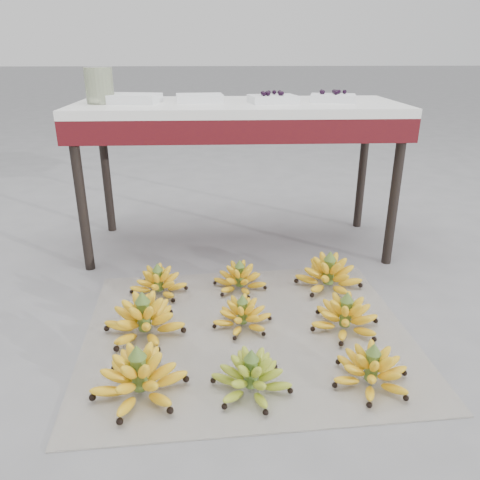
{
  "coord_description": "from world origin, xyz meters",
  "views": [
    {
      "loc": [
        -0.13,
        -1.52,
        1.03
      ],
      "look_at": [
        -0.04,
        0.3,
        0.28
      ],
      "focal_mm": 35.0,
      "sensor_mm": 36.0,
      "label": 1
    }
  ],
  "objects_px": {
    "bunch_back_center": "(240,279)",
    "tray_far_left": "(132,98)",
    "vendor_table": "(238,120)",
    "glass_jar": "(99,85)",
    "bunch_front_left": "(139,377)",
    "bunch_mid_left": "(144,320)",
    "newspaper_mat": "(247,332)",
    "tray_far_right": "(333,98)",
    "bunch_mid_center": "(242,315)",
    "bunch_mid_right": "(345,317)",
    "bunch_front_right": "(371,370)",
    "tray_right": "(273,99)",
    "bunch_back_right": "(329,275)",
    "tray_left": "(199,98)",
    "bunch_back_left": "(159,283)",
    "bunch_front_center": "(251,376)"
  },
  "relations": [
    {
      "from": "bunch_back_center",
      "to": "tray_far_left",
      "type": "distance_m",
      "value": 1.05
    },
    {
      "from": "vendor_table",
      "to": "glass_jar",
      "type": "bearing_deg",
      "value": -177.45
    },
    {
      "from": "bunch_front_left",
      "to": "bunch_mid_left",
      "type": "xyz_separation_m",
      "value": [
        -0.03,
        0.34,
        0.0
      ]
    },
    {
      "from": "newspaper_mat",
      "to": "tray_far_right",
      "type": "distance_m",
      "value": 1.29
    },
    {
      "from": "bunch_mid_center",
      "to": "vendor_table",
      "type": "distance_m",
      "value": 1.06
    },
    {
      "from": "bunch_mid_center",
      "to": "bunch_mid_right",
      "type": "xyz_separation_m",
      "value": [
        0.4,
        -0.04,
        0.01
      ]
    },
    {
      "from": "bunch_front_right",
      "to": "bunch_back_center",
      "type": "bearing_deg",
      "value": 116.04
    },
    {
      "from": "tray_right",
      "to": "bunch_back_right",
      "type": "bearing_deg",
      "value": -65.92
    },
    {
      "from": "bunch_mid_right",
      "to": "tray_left",
      "type": "xyz_separation_m",
      "value": [
        -0.57,
        0.92,
        0.74
      ]
    },
    {
      "from": "bunch_back_left",
      "to": "tray_right",
      "type": "xyz_separation_m",
      "value": [
        0.55,
        0.52,
        0.74
      ]
    },
    {
      "from": "bunch_front_left",
      "to": "glass_jar",
      "type": "height_order",
      "value": "glass_jar"
    },
    {
      "from": "bunch_front_left",
      "to": "bunch_back_center",
      "type": "distance_m",
      "value": 0.78
    },
    {
      "from": "bunch_front_left",
      "to": "bunch_back_center",
      "type": "height_order",
      "value": "bunch_front_left"
    },
    {
      "from": "tray_far_left",
      "to": "tray_left",
      "type": "bearing_deg",
      "value": 6.46
    },
    {
      "from": "bunch_back_left",
      "to": "tray_far_left",
      "type": "bearing_deg",
      "value": 104.68
    },
    {
      "from": "tray_right",
      "to": "tray_left",
      "type": "bearing_deg",
      "value": 169.26
    },
    {
      "from": "bunch_back_right",
      "to": "tray_left",
      "type": "height_order",
      "value": "tray_left"
    },
    {
      "from": "bunch_back_center",
      "to": "tray_left",
      "type": "bearing_deg",
      "value": 127.57
    },
    {
      "from": "newspaper_mat",
      "to": "bunch_front_center",
      "type": "distance_m",
      "value": 0.34
    },
    {
      "from": "bunch_front_center",
      "to": "tray_far_right",
      "type": "bearing_deg",
      "value": 46.36
    },
    {
      "from": "bunch_mid_left",
      "to": "bunch_back_left",
      "type": "distance_m",
      "value": 0.33
    },
    {
      "from": "bunch_back_right",
      "to": "bunch_back_left",
      "type": "bearing_deg",
      "value": -166.4
    },
    {
      "from": "bunch_front_center",
      "to": "bunch_back_left",
      "type": "distance_m",
      "value": 0.76
    },
    {
      "from": "bunch_back_center",
      "to": "glass_jar",
      "type": "distance_m",
      "value": 1.16
    },
    {
      "from": "bunch_back_center",
      "to": "glass_jar",
      "type": "height_order",
      "value": "glass_jar"
    },
    {
      "from": "tray_far_left",
      "to": "tray_left",
      "type": "distance_m",
      "value": 0.34
    },
    {
      "from": "bunch_front_center",
      "to": "bunch_back_center",
      "type": "distance_m",
      "value": 0.69
    },
    {
      "from": "bunch_front_right",
      "to": "tray_right",
      "type": "xyz_separation_m",
      "value": [
        -0.21,
        1.17,
        0.74
      ]
    },
    {
      "from": "newspaper_mat",
      "to": "bunch_front_left",
      "type": "xyz_separation_m",
      "value": [
        -0.36,
        -0.34,
        0.07
      ]
    },
    {
      "from": "bunch_front_left",
      "to": "tray_left",
      "type": "bearing_deg",
      "value": 81.5
    },
    {
      "from": "tray_right",
      "to": "bunch_back_left",
      "type": "bearing_deg",
      "value": -136.79
    },
    {
      "from": "bunch_front_center",
      "to": "bunch_mid_right",
      "type": "distance_m",
      "value": 0.52
    },
    {
      "from": "bunch_back_center",
      "to": "bunch_back_right",
      "type": "distance_m",
      "value": 0.41
    },
    {
      "from": "bunch_front_center",
      "to": "newspaper_mat",
      "type": "bearing_deg",
      "value": 66.9
    },
    {
      "from": "bunch_mid_left",
      "to": "bunch_back_center",
      "type": "bearing_deg",
      "value": 61.39
    },
    {
      "from": "tray_far_left",
      "to": "glass_jar",
      "type": "xyz_separation_m",
      "value": [
        -0.15,
        -0.02,
        0.06
      ]
    },
    {
      "from": "newspaper_mat",
      "to": "bunch_front_right",
      "type": "distance_m",
      "value": 0.51
    },
    {
      "from": "bunch_mid_left",
      "to": "vendor_table",
      "type": "bearing_deg",
      "value": 84.53
    },
    {
      "from": "newspaper_mat",
      "to": "bunch_back_left",
      "type": "relative_size",
      "value": 5.05
    },
    {
      "from": "bunch_front_right",
      "to": "tray_far_right",
      "type": "xyz_separation_m",
      "value": [
        0.1,
        1.21,
        0.74
      ]
    },
    {
      "from": "bunch_mid_left",
      "to": "tray_left",
      "type": "distance_m",
      "value": 1.19
    },
    {
      "from": "bunch_back_right",
      "to": "tray_far_right",
      "type": "bearing_deg",
      "value": 92.38
    },
    {
      "from": "bunch_mid_right",
      "to": "tray_far_left",
      "type": "height_order",
      "value": "tray_far_left"
    },
    {
      "from": "bunch_front_center",
      "to": "vendor_table",
      "type": "xyz_separation_m",
      "value": [
        0.01,
        1.23,
        0.63
      ]
    },
    {
      "from": "bunch_front_left",
      "to": "bunch_back_center",
      "type": "bearing_deg",
      "value": 62.5
    },
    {
      "from": "newspaper_mat",
      "to": "bunch_back_left",
      "type": "distance_m",
      "value": 0.5
    },
    {
      "from": "bunch_back_right",
      "to": "bunch_mid_right",
      "type": "bearing_deg",
      "value": -80.25
    },
    {
      "from": "bunch_mid_left",
      "to": "vendor_table",
      "type": "relative_size",
      "value": 0.24
    },
    {
      "from": "bunch_mid_center",
      "to": "tray_left",
      "type": "relative_size",
      "value": 1.14
    },
    {
      "from": "bunch_front_right",
      "to": "tray_left",
      "type": "relative_size",
      "value": 1.12
    }
  ]
}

